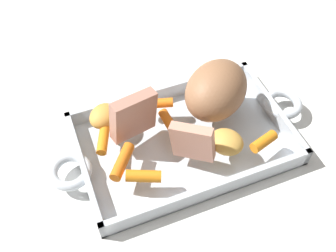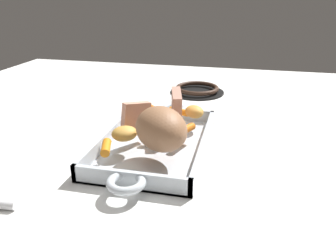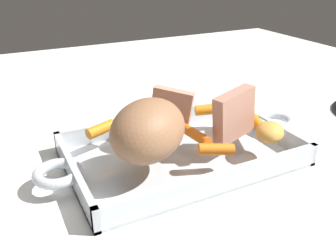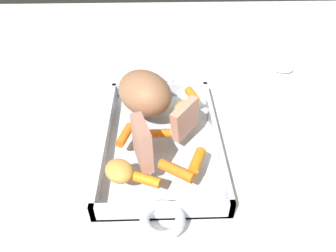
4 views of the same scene
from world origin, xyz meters
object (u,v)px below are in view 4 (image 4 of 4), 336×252
(baby_carrot_northwest, at_px, (197,161))
(potato_corner, at_px, (119,171))
(roast_slice_thick, at_px, (142,143))
(baby_carrot_southeast, at_px, (192,95))
(potato_whole, at_px, (187,109))
(baby_carrot_short, at_px, (145,179))
(baby_carrot_northeast, at_px, (177,171))
(roasting_dish, at_px, (161,140))
(roast_slice_thin, at_px, (185,119))
(baby_carrot_southwest, at_px, (125,135))
(pork_roast, at_px, (145,93))
(serving_spoon, at_px, (267,69))
(baby_carrot_center_right, at_px, (154,134))

(baby_carrot_northwest, height_order, potato_corner, potato_corner)
(roast_slice_thick, relative_size, baby_carrot_southeast, 1.60)
(roast_slice_thick, bearing_deg, baby_carrot_northwest, -100.43)
(baby_carrot_northwest, height_order, potato_whole, potato_whole)
(baby_carrot_short, xyz_separation_m, potato_corner, (0.01, 0.04, 0.01))
(baby_carrot_northeast, bearing_deg, baby_carrot_southeast, -11.77)
(potato_corner, bearing_deg, roasting_dish, -30.54)
(potato_whole, bearing_deg, baby_carrot_short, 155.50)
(roast_slice_thin, xyz_separation_m, baby_carrot_northwest, (-0.09, -0.02, -0.02))
(roasting_dish, xyz_separation_m, potato_whole, (0.05, -0.06, 0.04))
(baby_carrot_northwest, bearing_deg, roasting_dish, 33.85)
(baby_carrot_short, bearing_deg, roasting_dish, -12.17)
(roast_slice_thin, height_order, potato_whole, roast_slice_thin)
(potato_corner, relative_size, potato_whole, 0.95)
(baby_carrot_northwest, relative_size, baby_carrot_southwest, 1.03)
(roast_slice_thin, bearing_deg, roast_slice_thick, 131.19)
(potato_whole, bearing_deg, roast_slice_thin, 172.14)
(roasting_dish, relative_size, baby_carrot_northwest, 8.57)
(roasting_dish, xyz_separation_m, baby_carrot_southeast, (0.11, -0.07, 0.04))
(roast_slice_thick, bearing_deg, roast_slice_thin, -48.81)
(pork_roast, height_order, baby_carrot_southwest, pork_roast)
(roasting_dish, xyz_separation_m, baby_carrot_northwest, (-0.10, -0.06, 0.04))
(baby_carrot_short, relative_size, potato_corner, 1.03)
(roasting_dish, distance_m, potato_corner, 0.15)
(pork_roast, xyz_separation_m, potato_corner, (-0.19, 0.04, -0.03))
(potato_whole, bearing_deg, baby_carrot_southwest, 120.05)
(serving_spoon, bearing_deg, baby_carrot_southwest, -144.36)
(roast_slice_thin, distance_m, baby_carrot_short, 0.15)
(roast_slice_thick, bearing_deg, baby_carrot_short, -175.31)
(roast_slice_thin, relative_size, baby_carrot_southwest, 1.27)
(pork_roast, relative_size, roast_slice_thick, 1.67)
(baby_carrot_southeast, relative_size, potato_corner, 0.91)
(baby_carrot_northwest, bearing_deg, serving_spoon, -31.66)
(baby_carrot_center_right, relative_size, serving_spoon, 0.31)
(baby_carrot_short, xyz_separation_m, baby_carrot_southeast, (0.25, -0.10, 0.00))
(pork_roast, relative_size, baby_carrot_center_right, 1.98)
(baby_carrot_southwest, relative_size, baby_carrot_center_right, 0.81)
(baby_carrot_northeast, height_order, potato_whole, potato_whole)
(roast_slice_thick, bearing_deg, baby_carrot_northeast, -124.40)
(baby_carrot_northeast, xyz_separation_m, baby_carrot_southeast, (0.23, -0.05, -0.00))
(baby_carrot_southwest, xyz_separation_m, baby_carrot_center_right, (0.00, -0.06, -0.00))
(baby_carrot_center_right, height_order, serving_spoon, baby_carrot_center_right)
(potato_corner, bearing_deg, baby_carrot_northwest, -79.12)
(roast_slice_thin, height_order, baby_carrot_short, roast_slice_thin)
(roast_slice_thick, relative_size, baby_carrot_center_right, 1.19)
(pork_roast, xyz_separation_m, roast_slice_thin, (-0.08, -0.08, -0.01))
(roasting_dish, relative_size, baby_carrot_short, 8.46)
(pork_roast, relative_size, baby_carrot_southeast, 2.68)
(baby_carrot_center_right, bearing_deg, baby_carrot_short, 172.89)
(baby_carrot_center_right, bearing_deg, roast_slice_thin, -78.95)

